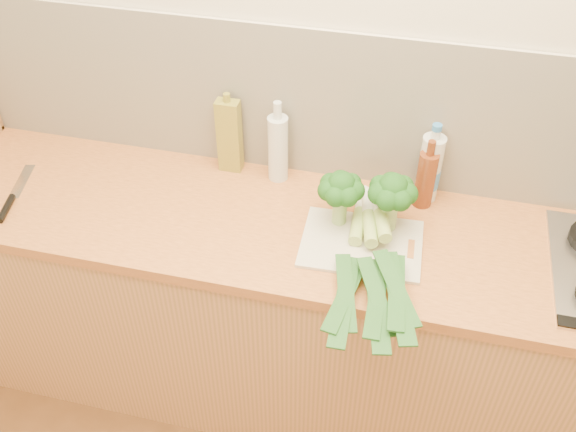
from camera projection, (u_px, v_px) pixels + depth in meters
The scene contains 13 objects.
room_shell at pixel (335, 108), 2.10m from camera, with size 3.50×3.50×3.50m.
counter at pixel (312, 316), 2.37m from camera, with size 3.20×0.62×0.90m.
chopping_board at pixel (361, 244), 2.01m from camera, with size 0.37×0.28×0.01m, color beige.
broccoli_left at pixel (341, 189), 1.99m from camera, with size 0.15×0.15×0.20m.
broccoli_right at pixel (392, 193), 1.96m from camera, with size 0.15×0.16×0.21m.
leek_front at pixel (355, 243), 1.97m from camera, with size 0.11×0.67×0.04m.
leek_mid at pixel (372, 246), 1.93m from camera, with size 0.19×0.65×0.04m.
leek_back at pixel (387, 245), 1.91m from camera, with size 0.21×0.60×0.04m.
chefs_knife at pixel (10, 201), 2.15m from camera, with size 0.10×0.31×0.02m.
oil_tin at pixel (229, 136), 2.22m from camera, with size 0.08×0.05×0.31m.
glass_bottle at pixel (278, 147), 2.18m from camera, with size 0.07×0.07×0.31m.
amber_bottle at pixel (426, 178), 2.09m from camera, with size 0.06×0.06×0.25m.
water_bottle at pixel (429, 170), 2.11m from camera, with size 0.08×0.08×0.27m.
Camera 1 is at (0.27, -0.31, 2.30)m, focal length 40.00 mm.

